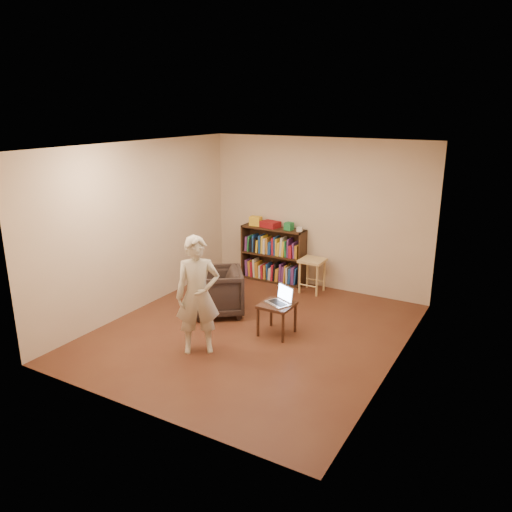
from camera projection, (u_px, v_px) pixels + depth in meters
The scene contains 15 objects.
floor at pixel (252, 332), 7.11m from camera, with size 4.50×4.50×0.00m, color #4E2519.
ceiling at pixel (251, 146), 6.36m from camera, with size 4.50×4.50×0.00m, color silver.
wall_back at pixel (317, 214), 8.60m from camera, with size 4.00×4.00×0.00m, color beige.
wall_left at pixel (140, 227), 7.69m from camera, with size 4.50×4.50×0.00m, color beige.
wall_right at pixel (400, 267), 5.78m from camera, with size 4.50×4.50×0.00m, color beige.
bookshelf at pixel (273, 257), 9.09m from camera, with size 1.20×0.30×1.00m.
box_yellow at pixel (256, 221), 9.06m from camera, with size 0.20×0.15×0.17m, color yellow.
red_cloth at pixel (270, 224), 8.94m from camera, with size 0.32×0.24×0.11m, color maroon.
box_green at pixel (289, 226), 8.73m from camera, with size 0.13×0.13×0.13m, color #207B3E.
box_white at pixel (300, 229), 8.65m from camera, with size 0.09×0.09×0.07m, color beige.
stool at pixel (312, 266), 8.51m from camera, with size 0.41×0.41×0.59m.
armchair at pixel (217, 292), 7.65m from camera, with size 0.76×0.78×0.71m, color #2C211D.
side_table at pixel (277, 309), 6.94m from camera, with size 0.45×0.45×0.46m.
laptop at pixel (281, 299), 6.92m from camera, with size 0.41×0.38×0.25m.
person at pixel (198, 295), 6.35m from camera, with size 0.57×0.37×1.55m, color beige.
Camera 1 is at (3.28, -5.60, 3.09)m, focal length 35.00 mm.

